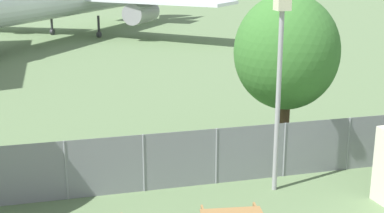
{
  "coord_description": "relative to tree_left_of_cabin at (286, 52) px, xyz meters",
  "views": [
    {
      "loc": [
        -5.19,
        -6.91,
        7.63
      ],
      "look_at": [
        -0.1,
        12.67,
        2.0
      ],
      "focal_mm": 50.0,
      "sensor_mm": 36.0,
      "label": 1
    }
  ],
  "objects": [
    {
      "name": "tree_left_of_cabin",
      "position": [
        0.0,
        0.0,
        0.0
      ],
      "size": [
        4.03,
        4.03,
        6.4
      ],
      "color": "#4C3823",
      "rests_on": "ground"
    },
    {
      "name": "light_mast",
      "position": [
        -1.6,
        -3.0,
        -0.14
      ],
      "size": [
        0.44,
        0.44,
        6.41
      ],
      "color": "#99999E",
      "rests_on": "ground"
    },
    {
      "name": "perimeter_fence",
      "position": [
        -3.37,
        -2.02,
        -3.15
      ],
      "size": [
        56.07,
        0.07,
        2.02
      ],
      "color": "gray",
      "rests_on": "ground"
    }
  ]
}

